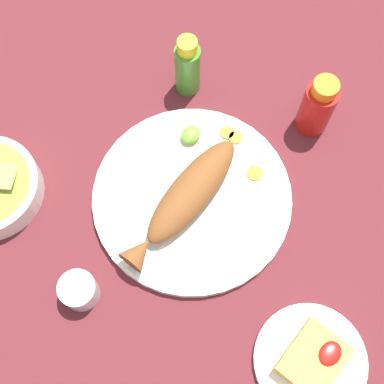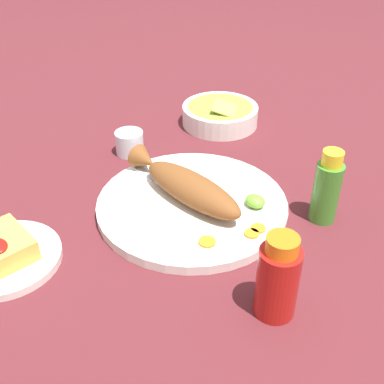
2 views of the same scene
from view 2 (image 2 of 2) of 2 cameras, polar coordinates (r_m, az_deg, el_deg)
name	(u,v)px [view 2 (image 2 of 2)]	position (r m, az deg, el deg)	size (l,w,h in m)	color
ground_plane	(192,209)	(0.90, 0.00, -2.00)	(4.00, 4.00, 0.00)	#561E23
main_plate	(192,205)	(0.89, 0.00, -1.54)	(0.35, 0.35, 0.02)	white
fried_fish	(186,185)	(0.88, -0.76, 0.82)	(0.28, 0.07, 0.05)	brown
fork_near	(158,182)	(0.94, -4.02, 1.22)	(0.19, 0.02, 0.00)	silver
fork_far	(178,175)	(0.96, -1.68, 2.06)	(0.19, 0.03, 0.00)	silver
carrot_slice_near	(207,242)	(0.79, 1.81, -5.92)	(0.03, 0.03, 0.00)	orange
carrot_slice_mid	(252,234)	(0.81, 7.08, -4.91)	(0.03, 0.03, 0.00)	orange
carrot_slice_far	(258,228)	(0.83, 7.84, -4.29)	(0.03, 0.03, 0.00)	orange
lime_wedge_main	(255,201)	(0.87, 7.50, -1.08)	(0.04, 0.03, 0.02)	#6BB233
hot_sauce_bottle_red	(278,278)	(0.68, 10.12, -10.06)	(0.06, 0.06, 0.13)	#B21914
hot_sauce_bottle_green	(327,189)	(0.87, 15.68, 0.36)	(0.05, 0.05, 0.14)	#3D8428
salt_cup	(130,144)	(1.07, -7.41, 5.66)	(0.06, 0.06, 0.05)	silver
side_plate_fries	(5,258)	(0.84, -21.28, -7.32)	(0.18, 0.18, 0.01)	white
fries_pile	(1,246)	(0.82, -21.66, -6.02)	(0.10, 0.08, 0.04)	gold
guacamole_bowl	(220,114)	(1.18, 3.35, 9.22)	(0.18, 0.18, 0.06)	white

